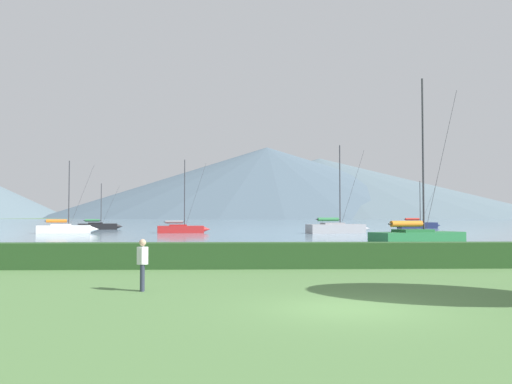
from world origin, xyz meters
name	(u,v)px	position (x,y,z in m)	size (l,w,h in m)	color
ground_plane	(348,309)	(0.00, 0.00, 0.00)	(1000.00, 1000.00, 0.00)	#517A42
harbor_water	(248,223)	(0.00, 137.00, 0.00)	(320.00, 246.00, 0.00)	slate
hedge_line	(300,255)	(0.00, 11.00, 0.58)	(80.00, 1.20, 1.15)	#284C23
sailboat_slip_1	(419,238)	(10.51, 26.71, 0.70)	(8.22, 4.87, 12.57)	#236B38
sailboat_slip_2	(98,226)	(-24.50, 74.54, 0.56)	(6.91, 3.38, 7.21)	black
sailboat_slip_3	(181,229)	(-9.97, 57.87, 0.57)	(6.87, 2.87, 9.39)	red
sailboat_slip_6	(418,225)	(27.64, 79.91, 0.60)	(7.42, 2.71, 7.98)	navy
sailboat_slip_7	(65,228)	(-24.37, 56.92, 0.61)	(7.54, 3.59, 9.12)	white
sailboat_slip_8	(336,228)	(9.63, 56.12, 0.70)	(8.50, 4.15, 11.11)	#9E9EA3
person_seated_viewer	(142,260)	(-5.89, 3.54, 0.97)	(0.36, 0.57, 1.65)	#2D3347
distant_hill_west_ridge	(320,188)	(55.63, 382.11, 20.75)	(309.49, 309.49, 41.49)	slate
distant_hill_central_peak	(267,182)	(17.71, 371.81, 24.02)	(293.26, 293.26, 48.03)	#4C6070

